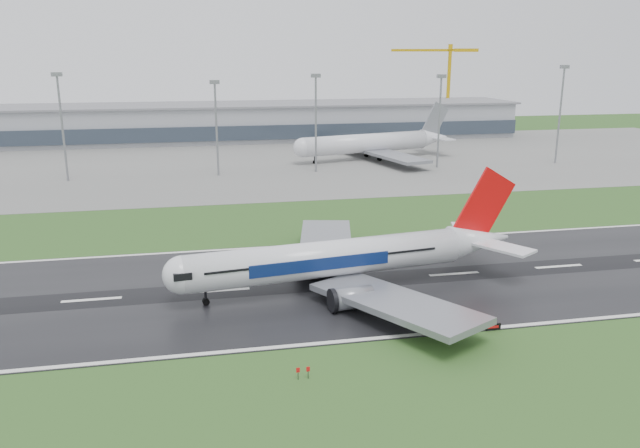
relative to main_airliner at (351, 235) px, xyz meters
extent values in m
plane|color=#264C1C|center=(-0.87, 2.35, -8.90)|extent=(520.00, 520.00, 0.00)
cube|color=black|center=(-0.87, 2.35, -8.85)|extent=(400.00, 45.00, 0.10)
cube|color=slate|center=(-0.87, 127.35, -8.86)|extent=(400.00, 130.00, 0.08)
cube|color=gray|center=(-0.87, 187.35, -1.40)|extent=(240.00, 36.00, 15.00)
cylinder|color=gray|center=(-61.92, 102.35, 6.43)|extent=(0.64, 0.64, 30.66)
cylinder|color=gray|center=(-17.15, 102.35, 5.15)|extent=(0.64, 0.64, 28.11)
cylinder|color=gray|center=(14.04, 102.35, 6.01)|extent=(0.64, 0.64, 29.82)
cylinder|color=gray|center=(55.58, 102.35, 5.78)|extent=(0.64, 0.64, 29.36)
cylinder|color=gray|center=(99.34, 102.35, 7.17)|extent=(0.64, 0.64, 32.15)
camera|label=1|loc=(-23.75, -93.16, 28.11)|focal=35.01mm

